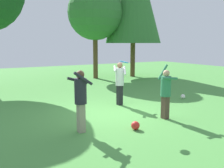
% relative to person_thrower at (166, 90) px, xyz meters
% --- Properties ---
extents(ground_plane, '(40.00, 40.00, 0.00)m').
position_rel_person_thrower_xyz_m(ground_plane, '(-1.23, 1.38, -0.98)').
color(ground_plane, '#4C9342').
extents(person_thrower, '(0.58, 0.54, 1.81)m').
position_rel_person_thrower_xyz_m(person_thrower, '(0.00, 0.00, 0.00)').
color(person_thrower, '#4C382D').
rests_on(person_thrower, ground_plane).
extents(person_catcher, '(0.61, 0.48, 1.77)m').
position_rel_person_thrower_xyz_m(person_catcher, '(-2.95, 0.20, 0.08)').
color(person_catcher, gray).
rests_on(person_catcher, ground_plane).
extents(person_bystander, '(0.71, 0.75, 1.74)m').
position_rel_person_thrower_xyz_m(person_bystander, '(-0.30, 2.40, 0.06)').
color(person_bystander, black).
rests_on(person_bystander, ground_plane).
extents(frisbee, '(0.36, 0.36, 0.09)m').
position_rel_person_thrower_xyz_m(frisbee, '(-1.52, 0.20, 0.97)').
color(frisbee, '#2393D1').
extents(ball_white, '(0.21, 0.21, 0.21)m').
position_rel_person_thrower_xyz_m(ball_white, '(2.81, 1.93, -0.87)').
color(ball_white, white).
rests_on(ball_white, ground_plane).
extents(ball_red, '(0.25, 0.25, 0.25)m').
position_rel_person_thrower_xyz_m(ball_red, '(-1.51, -0.42, -0.85)').
color(ball_red, red).
rests_on(ball_red, ground_plane).
extents(ball_yellow, '(0.20, 0.20, 0.20)m').
position_rel_person_thrower_xyz_m(ball_yellow, '(-1.80, 3.06, -0.88)').
color(ball_yellow, yellow).
rests_on(ball_yellow, ground_plane).
extents(tree_right, '(3.83, 3.83, 6.55)m').
position_rel_person_thrower_xyz_m(tree_right, '(2.48, 10.19, 3.64)').
color(tree_right, brown).
rests_on(tree_right, ground_plane).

